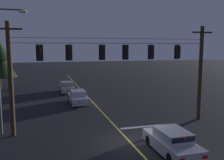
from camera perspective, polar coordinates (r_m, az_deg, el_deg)
The scene contains 14 objects.
ground_plane at distance 16.24m, azimuth 4.41°, elevation -14.28°, with size 180.00×180.00×0.00m, color black.
lane_centre_stripe at distance 24.86m, azimuth -3.18°, elevation -6.49°, with size 0.14×60.00×0.01m, color #D1C64C.
stop_bar_paint at distance 19.36m, azimuth 6.84°, elevation -10.65°, with size 3.40×0.36×0.01m, color silver.
signal_span_assembly at distance 18.42m, azimuth 0.85°, elevation 1.25°, with size 16.42×0.32×7.72m.
traffic_light_leftmost at distance 17.52m, azimuth -16.35°, elevation 6.05°, with size 0.48×0.41×1.22m.
traffic_light_left_inner at distance 17.62m, azimuth -9.84°, elevation 6.25°, with size 0.48×0.41×1.22m.
traffic_light_centre at distance 18.03m, azimuth -2.19°, elevation 6.38°, with size 0.48×0.41×1.22m.
traffic_light_right_inner at distance 18.54m, azimuth 3.25°, elevation 6.41°, with size 0.48×0.41×1.22m.
traffic_light_rightmost at distance 19.32m, azimuth 9.12°, elevation 6.37°, with size 0.48×0.41×1.22m.
traffic_light_far_right at distance 20.39m, azimuth 14.97°, elevation 6.27°, with size 0.48×0.41×1.22m.
car_waiting_near_lane at distance 15.00m, azimuth 13.62°, elevation -13.70°, with size 1.80×4.33×1.39m.
car_oncoming_lead at distance 27.11m, azimuth -7.81°, elevation -3.97°, with size 1.80×4.42×1.39m.
car_oncoming_trailing at distance 34.07m, azimuth -10.35°, elevation -1.65°, with size 1.80×4.42×1.39m.
street_lamp_corner at distance 18.24m, azimuth -23.98°, elevation 4.10°, with size 2.11×0.30×8.64m.
Camera 1 is at (-5.28, -14.12, 6.04)m, focal length 39.71 mm.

